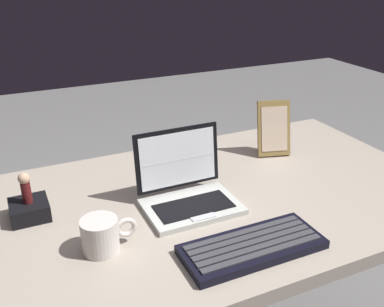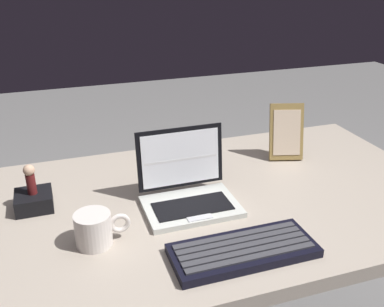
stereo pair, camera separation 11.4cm
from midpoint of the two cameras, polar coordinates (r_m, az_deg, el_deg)
The scene contains 7 objects.
desk at distance 1.31m, azimuth 5.35°, elevation -9.00°, with size 1.38×0.80×0.74m.
laptop_front at distance 1.21m, azimuth 2.16°, elevation -4.94°, with size 0.25×0.20×0.20m.
external_keyboard at distance 1.05m, azimuth 9.89°, elevation -12.39°, with size 0.34×0.14×0.03m.
photo_frame at distance 1.51m, azimuth 14.32°, elevation 2.65°, with size 0.12×0.09×0.19m.
figurine_stand at distance 1.25m, azimuth -17.44°, elevation -5.94°, with size 0.10×0.10×0.05m, color black.
figurine at distance 1.22m, azimuth -17.85°, elevation -3.10°, with size 0.03×0.03×0.09m.
coffee_mug at distance 1.06m, azimuth -9.54°, elevation -9.77°, with size 0.13×0.09×0.08m.
Camera 2 is at (-0.41, -1.01, 1.37)m, focal length 41.00 mm.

